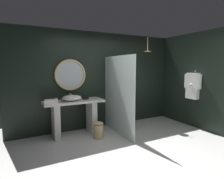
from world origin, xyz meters
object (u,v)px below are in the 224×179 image
Objects in this scene: tissue_box at (85,98)px; waste_bin at (99,130)px; hanging_bathrobe at (193,85)px; round_wall_mirror at (70,75)px; toilet at (126,119)px; vessel_sink at (72,98)px; tumbler_cup at (56,100)px; folded_hand_towel at (51,102)px; rain_shower_head at (148,50)px.

tissue_box reaches higher than waste_bin.
tissue_box is 2.92m from hanging_bathrobe.
toilet is at bearing -14.91° from round_wall_mirror.
round_wall_mirror is (-0.30, 0.23, 0.58)m from tissue_box.
tumbler_cup is at bearing 171.43° from vessel_sink.
waste_bin is at bearing -43.72° from vessel_sink.
folded_hand_towel is at bearing 168.23° from hanging_bathrobe.
vessel_sink is 3.29× the size of tissue_box.
round_wall_mirror is (0.05, 0.27, 0.54)m from vessel_sink.
hanging_bathrobe is (3.05, -1.19, -0.28)m from round_wall_mirror.
round_wall_mirror is 2.91× the size of folded_hand_towel.
rain_shower_head reaches higher than round_wall_mirror.
toilet is 1.06m from waste_bin.
tumbler_cup is 0.11× the size of hanging_bathrobe.
toilet is (1.43, -0.38, -1.23)m from round_wall_mirror.
tissue_box is at bearing 6.75° from vessel_sink.
waste_bin is (-2.60, 0.45, -0.99)m from hanging_bathrobe.
folded_hand_towel is (-1.00, 0.30, 0.71)m from waste_bin.
waste_bin is at bearing -16.74° from folded_hand_towel.
tumbler_cup is 0.15× the size of toilet.
hanging_bathrobe is (2.74, -0.97, 0.29)m from tissue_box.
vessel_sink is 1.00m from waste_bin.
toilet is (-1.61, 0.81, -0.94)m from hanging_bathrobe.
vessel_sink is 0.36m from tumbler_cup.
rain_shower_head is (1.85, -0.10, 1.26)m from tissue_box.
tumbler_cup is at bearing 179.11° from tissue_box.
folded_hand_towel is (-3.61, 0.75, -0.28)m from hanging_bathrobe.
rain_shower_head reaches higher than tissue_box.
vessel_sink is at bearing -101.41° from round_wall_mirror.
hanging_bathrobe is 2.85× the size of folded_hand_towel.
vessel_sink is 1.64m from toilet.
hanging_bathrobe is 1.99× the size of waste_bin.
waste_bin is 1.27m from folded_hand_towel.
toilet is (1.49, -0.11, -0.69)m from vessel_sink.
toilet reaches higher than waste_bin.
hanging_bathrobe reaches higher than toilet.
round_wall_mirror reaches higher than tissue_box.
vessel_sink is 3.25m from hanging_bathrobe.
waste_bin is (-0.99, -0.36, -0.05)m from toilet.
round_wall_mirror is 1.02× the size of hanging_bathrobe.
hanging_bathrobe is at bearing -21.40° from round_wall_mirror.
tissue_box is at bearing 105.00° from waste_bin.
folded_hand_towel is at bearing -166.14° from tissue_box.
tumbler_cup is 1.96m from toilet.
round_wall_mirror is at bearing 78.59° from vessel_sink.
round_wall_mirror is at bearing 27.99° from tumbler_cup.
tumbler_cup is 0.63× the size of tissue_box.
hanging_bathrobe reaches higher than tumbler_cup.
waste_bin is (0.85, -0.53, -0.71)m from tumbler_cup.
vessel_sink is at bearing 163.41° from hanging_bathrobe.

